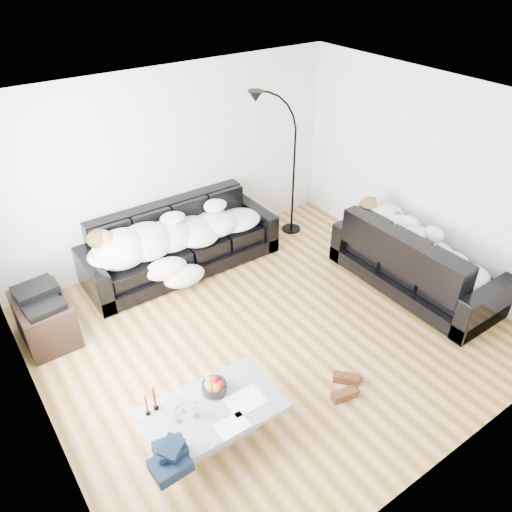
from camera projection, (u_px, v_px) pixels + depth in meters
ground at (271, 331)px, 5.88m from camera, size 5.00×5.00×0.00m
wall_back at (172, 166)px, 6.69m from camera, size 5.00×0.02×2.60m
wall_left at (21, 331)px, 3.96m from camera, size 0.02×4.50×2.60m
wall_right at (430, 178)px, 6.36m from camera, size 0.02×4.50×2.60m
ceiling at (275, 112)px, 4.44m from camera, size 5.00×5.00×0.00m
sofa_back at (181, 240)px, 6.75m from camera, size 2.66×0.92×0.87m
sofa_right at (418, 258)px, 6.37m from camera, size 0.95×2.21×0.89m
sleeper_back at (181, 228)px, 6.60m from camera, size 2.25×0.78×0.45m
sleeper_right at (420, 244)px, 6.26m from camera, size 0.80×1.89×0.46m
teal_cushion at (377, 219)px, 6.66m from camera, size 0.42×0.38×0.20m
coffee_table at (213, 421)px, 4.59m from camera, size 1.30×0.79×0.37m
fruit_bowl at (214, 385)px, 4.61m from camera, size 0.24×0.24×0.15m
wine_glass_a at (181, 405)px, 4.40m from camera, size 0.09×0.09×0.18m
wine_glass_b at (178, 415)px, 4.31m from camera, size 0.09×0.09×0.18m
wine_glass_c at (196, 409)px, 4.36m from camera, size 0.09×0.09×0.18m
candle_left at (147, 406)px, 4.36m from camera, size 0.04×0.04×0.23m
candle_right at (154, 399)px, 4.40m from camera, size 0.06×0.06×0.27m
newspaper_a at (246, 400)px, 4.55m from camera, size 0.35×0.27×0.01m
newspaper_b at (233, 425)px, 4.32m from camera, size 0.28×0.20×0.01m
navy_jacket at (171, 451)px, 3.93m from camera, size 0.37×0.33×0.16m
shoes at (345, 387)px, 5.10m from camera, size 0.55×0.49×0.10m
av_cabinet at (45, 319)px, 5.64m from camera, size 0.55×0.79×0.54m
stereo at (38, 296)px, 5.46m from camera, size 0.47×0.38×0.13m
floor_lamp at (294, 171)px, 7.29m from camera, size 0.77×0.46×1.99m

